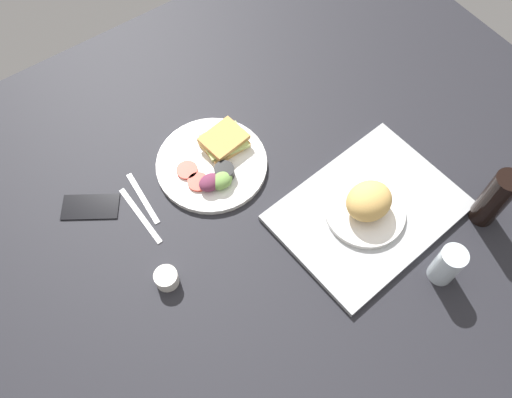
% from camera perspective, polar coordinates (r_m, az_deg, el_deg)
% --- Properties ---
extents(ground_plane, '(1.90, 1.50, 0.03)m').
position_cam_1_polar(ground_plane, '(1.38, -0.05, 0.21)').
color(ground_plane, black).
extents(serving_tray, '(0.47, 0.36, 0.02)m').
position_cam_1_polar(serving_tray, '(1.36, 12.06, -1.28)').
color(serving_tray, '#9EA0A3').
rests_on(serving_tray, ground_plane).
extents(bread_plate_near, '(0.20, 0.20, 0.09)m').
position_cam_1_polar(bread_plate_near, '(1.32, 11.97, -0.63)').
color(bread_plate_near, white).
rests_on(bread_plate_near, serving_tray).
extents(plate_with_salad, '(0.30, 0.30, 0.05)m').
position_cam_1_polar(plate_with_salad, '(1.40, -4.52, 3.99)').
color(plate_with_salad, white).
rests_on(plate_with_salad, ground_plane).
extents(drinking_glass, '(0.06, 0.06, 0.12)m').
position_cam_1_polar(drinking_glass, '(1.29, 20.00, -6.72)').
color(drinking_glass, silver).
rests_on(drinking_glass, ground_plane).
extents(soda_bottle, '(0.06, 0.06, 0.18)m').
position_cam_1_polar(soda_bottle, '(1.38, 24.43, 0.03)').
color(soda_bottle, black).
rests_on(soda_bottle, ground_plane).
extents(espresso_cup, '(0.06, 0.06, 0.04)m').
position_cam_1_polar(espresso_cup, '(1.26, -9.66, -8.46)').
color(espresso_cup, silver).
rests_on(espresso_cup, ground_plane).
extents(fork, '(0.02, 0.17, 0.01)m').
position_cam_1_polar(fork, '(1.39, -12.16, 0.11)').
color(fork, '#B7B7BC').
rests_on(fork, ground_plane).
extents(knife, '(0.02, 0.19, 0.01)m').
position_cam_1_polar(knife, '(1.36, -12.43, -1.73)').
color(knife, '#B7B7BC').
rests_on(knife, ground_plane).
extents(cell_phone, '(0.16, 0.14, 0.01)m').
position_cam_1_polar(cell_phone, '(1.41, -17.52, -0.78)').
color(cell_phone, black).
rests_on(cell_phone, ground_plane).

